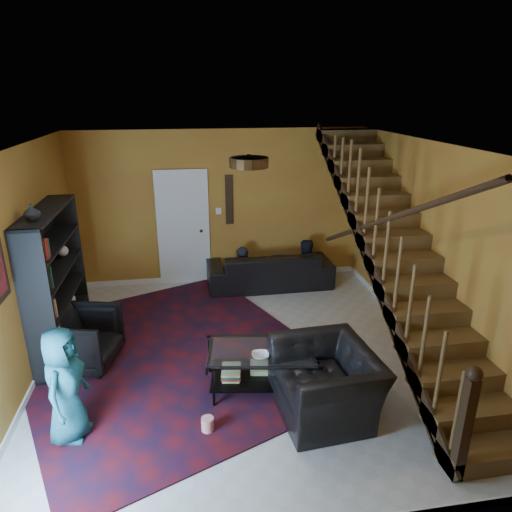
{
  "coord_description": "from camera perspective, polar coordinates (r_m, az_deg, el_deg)",
  "views": [
    {
      "loc": [
        -0.67,
        -5.36,
        3.42
      ],
      "look_at": [
        0.27,
        0.4,
        1.29
      ],
      "focal_mm": 32.0,
      "sensor_mm": 36.0,
      "label": 1
    }
  ],
  "objects": [
    {
      "name": "coffee_table",
      "position": [
        5.7,
        0.66,
        -13.38
      ],
      "size": [
        1.37,
        0.93,
        0.48
      ],
      "rotation": [
        0.0,
        0.0,
        -0.16
      ],
      "color": "black",
      "rests_on": "floor"
    },
    {
      "name": "vase",
      "position": [
        5.88,
        -26.23,
        4.93
      ],
      "size": [
        0.18,
        0.18,
        0.19
      ],
      "primitive_type": "imported",
      "color": "#999999",
      "rests_on": "bookshelf"
    },
    {
      "name": "bookshelf",
      "position": [
        6.67,
        -23.61,
        -3.34
      ],
      "size": [
        0.35,
        1.8,
        2.0
      ],
      "color": "black",
      "rests_on": "floor"
    },
    {
      "name": "armchair_left",
      "position": [
        6.43,
        -20.72,
        -9.64
      ],
      "size": [
        1.0,
        0.98,
        0.75
      ],
      "primitive_type": "imported",
      "rotation": [
        0.0,
        0.0,
        1.32
      ],
      "color": "black",
      "rests_on": "floor"
    },
    {
      "name": "popcorn_bucket",
      "position": [
        5.16,
        -6.07,
        -20.16
      ],
      "size": [
        0.17,
        0.17,
        0.15
      ],
      "primitive_type": "cylinder",
      "rotation": [
        0.0,
        0.0,
        -0.37
      ],
      "color": "red",
      "rests_on": "rug"
    },
    {
      "name": "cup_a",
      "position": [
        5.76,
        3.45,
        -10.16
      ],
      "size": [
        0.12,
        0.12,
        0.09
      ],
      "primitive_type": "imported",
      "rotation": [
        0.0,
        0.0,
        0.06
      ],
      "color": "#999999",
      "rests_on": "coffee_table"
    },
    {
      "name": "rug",
      "position": [
        6.5,
        -10.79,
        -11.99
      ],
      "size": [
        4.98,
        5.25,
        0.02
      ],
      "primitive_type": "cube",
      "rotation": [
        0.0,
        0.0,
        0.4
      ],
      "color": "#490D11",
      "rests_on": "floor"
    },
    {
      "name": "cup_b",
      "position": [
        5.45,
        3.52,
        -11.99
      ],
      "size": [
        0.11,
        0.11,
        0.1
      ],
      "primitive_type": "imported",
      "rotation": [
        0.0,
        0.0,
        -0.08
      ],
      "color": "#999999",
      "rests_on": "coffee_table"
    },
    {
      "name": "armchair_right",
      "position": [
        5.29,
        8.68,
        -15.28
      ],
      "size": [
        1.12,
        1.26,
        0.76
      ],
      "primitive_type": "imported",
      "rotation": [
        0.0,
        0.0,
        -1.48
      ],
      "color": "black",
      "rests_on": "floor"
    },
    {
      "name": "door",
      "position": [
        8.43,
        -9.06,
        3.26
      ],
      "size": [
        0.82,
        0.05,
        2.05
      ],
      "primitive_type": "cube",
      "color": "silver",
      "rests_on": "floor"
    },
    {
      "name": "sofa",
      "position": [
        8.39,
        1.7,
        -1.6
      ],
      "size": [
        2.27,
        0.91,
        0.66
      ],
      "primitive_type": "imported",
      "rotation": [
        0.0,
        0.0,
        3.15
      ],
      "color": "black",
      "rests_on": "floor"
    },
    {
      "name": "bowl",
      "position": [
        5.44,
        0.55,
        -12.31
      ],
      "size": [
        0.21,
        0.21,
        0.05
      ],
      "primitive_type": "imported",
      "rotation": [
        0.0,
        0.0,
        -0.03
      ],
      "color": "#999999",
      "rests_on": "coffee_table"
    },
    {
      "name": "wall_hanging",
      "position": [
        8.34,
        -3.37,
        7.03
      ],
      "size": [
        0.14,
        0.03,
        0.9
      ],
      "primitive_type": "cube",
      "color": "black",
      "rests_on": "room"
    },
    {
      "name": "person_child",
      "position": [
        5.13,
        -22.81,
        -14.67
      ],
      "size": [
        0.53,
        0.69,
        1.26
      ],
      "primitive_type": "imported",
      "rotation": [
        0.0,
        0.0,
        1.35
      ],
      "color": "#1A5E64",
      "rests_on": "armchair_left"
    },
    {
      "name": "ceiling_fixture",
      "position": [
        4.66,
        -0.89,
        11.63
      ],
      "size": [
        0.4,
        0.4,
        0.1
      ],
      "primitive_type": "cylinder",
      "color": "#3F2814",
      "rests_on": "room"
    },
    {
      "name": "room",
      "position": [
        7.52,
        -13.37,
        -7.2
      ],
      "size": [
        5.5,
        5.5,
        5.5
      ],
      "color": "#B28327",
      "rests_on": "ground"
    },
    {
      "name": "person_adult_b",
      "position": [
        8.63,
        6.03,
        -2.03
      ],
      "size": [
        0.64,
        0.5,
        1.29
      ],
      "primitive_type": "imported",
      "rotation": [
        0.0,
        0.0,
        3.16
      ],
      "color": "black",
      "rests_on": "sofa"
    },
    {
      "name": "staircase",
      "position": [
        6.37,
        17.33,
        0.57
      ],
      "size": [
        0.95,
        5.02,
        3.18
      ],
      "color": "brown",
      "rests_on": "floor"
    },
    {
      "name": "person_adult_a",
      "position": [
        8.43,
        -1.75,
        -2.74
      ],
      "size": [
        0.46,
        0.32,
        1.22
      ],
      "primitive_type": "imported",
      "rotation": [
        0.0,
        0.0,
        3.09
      ],
      "color": "black",
      "rests_on": "sofa"
    },
    {
      "name": "floor",
      "position": [
        6.39,
        -1.82,
        -12.34
      ],
      "size": [
        5.5,
        5.5,
        0.0
      ],
      "primitive_type": "plane",
      "color": "beige",
      "rests_on": "ground"
    }
  ]
}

